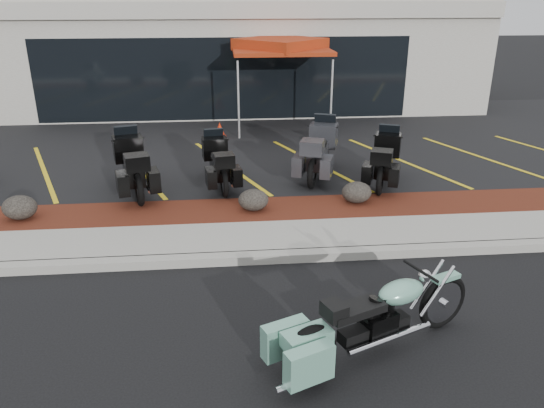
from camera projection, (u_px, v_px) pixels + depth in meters
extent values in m
plane|color=black|center=(236.00, 291.00, 7.93)|extent=(90.00, 90.00, 0.00)
cube|color=gray|center=(234.00, 258.00, 8.73)|extent=(24.00, 0.25, 0.15)
cube|color=gray|center=(233.00, 240.00, 9.38)|extent=(24.00, 1.20, 0.15)
cube|color=#3B0D0D|center=(231.00, 213.00, 10.49)|extent=(24.00, 1.20, 0.16)
cube|color=black|center=(227.00, 141.00, 15.47)|extent=(26.00, 9.60, 0.15)
cube|color=#A09B90|center=(223.00, 50.00, 20.56)|extent=(18.00, 8.00, 4.00)
cube|color=black|center=(225.00, 79.00, 17.07)|extent=(12.00, 0.06, 2.60)
cube|color=#A09B90|center=(222.00, 10.00, 16.25)|extent=(18.00, 0.30, 0.50)
ellipsoid|color=black|center=(20.00, 207.00, 9.96)|extent=(0.64, 0.53, 0.45)
ellipsoid|color=black|center=(253.00, 200.00, 10.36)|extent=(0.60, 0.50, 0.42)
ellipsoid|color=black|center=(357.00, 192.00, 10.74)|extent=(0.61, 0.51, 0.43)
cone|color=red|center=(220.00, 130.00, 15.54)|extent=(0.42, 0.42, 0.44)
cylinder|color=silver|center=(227.00, 98.00, 15.47)|extent=(0.06, 0.06, 2.21)
cylinder|color=silver|center=(318.00, 101.00, 14.99)|extent=(0.06, 0.06, 2.21)
cylinder|color=silver|center=(248.00, 83.00, 17.92)|extent=(0.06, 0.06, 2.21)
cylinder|color=silver|center=(328.00, 85.00, 17.44)|extent=(0.06, 0.06, 2.21)
cube|color=maroon|center=(280.00, 50.00, 15.99)|extent=(3.58, 3.58, 0.12)
cube|color=maroon|center=(280.00, 44.00, 15.93)|extent=(2.87, 2.87, 0.34)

